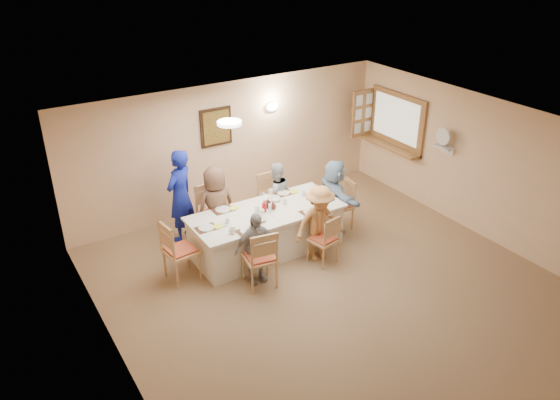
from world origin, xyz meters
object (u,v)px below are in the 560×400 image
diner_right_end (334,195)px  diner_front_right (319,224)px  serving_hatch (397,121)px  chair_left_end (181,250)px  condiment_ketchup (264,206)px  chair_right_end (339,204)px  chair_back_left (214,214)px  diner_back_left (216,206)px  diner_front_left (256,248)px  chair_front_left (260,257)px  caregiver (180,196)px  desk_fan (444,139)px  chair_front_right (323,239)px  chair_back_right (272,199)px  diner_back_right (276,195)px  dining_table (267,231)px

diner_right_end → diner_front_right: bearing=138.9°
serving_hatch → chair_left_end: (-5.07, -0.74, -0.98)m
condiment_ketchup → chair_right_end: bearing=-0.2°
chair_back_left → chair_right_end: (2.15, -0.80, -0.05)m
serving_hatch → chair_left_end: serving_hatch is taller
diner_back_left → diner_front_right: size_ratio=1.08×
serving_hatch → chair_right_end: (-1.97, -0.74, -1.04)m
chair_left_end → diner_back_left: size_ratio=0.72×
diner_front_left → chair_front_left: bearing=-86.4°
chair_front_left → diner_back_left: size_ratio=0.70×
serving_hatch → diner_right_end: 2.37m
caregiver → serving_hatch: bearing=144.7°
desk_fan → caregiver: 4.84m
diner_back_left → diner_front_right: diner_back_left is taller
diner_front_left → caregiver: bearing=107.4°
chair_front_left → chair_front_right: 1.20m
desk_fan → chair_left_end: (-4.96, 0.61, -1.03)m
chair_right_end → chair_back_left: bearing=-101.1°
chair_back_right → diner_back_right: size_ratio=0.76×
chair_front_left → diner_back_right: diner_back_right is taller
diner_front_left → chair_front_right: bearing=-2.1°
chair_front_right → diner_back_right: size_ratio=0.71×
diner_back_right → dining_table: bearing=54.3°
chair_right_end → diner_back_right: (-0.95, 0.68, 0.16)m
chair_back_left → diner_back_right: diner_back_right is taller
chair_back_left → chair_right_end: 2.29m
chair_right_end → diner_back_right: bearing=-116.3°
serving_hatch → diner_back_right: 3.04m
dining_table → caregiver: caregiver is taller
serving_hatch → condiment_ketchup: (-3.56, -0.74, -0.63)m
diner_right_end → chair_back_right: bearing=55.0°
diner_back_left → condiment_ketchup: (0.56, -0.68, 0.15)m
chair_front_left → condiment_ketchup: 1.04m
diner_front_left → diner_front_right: (1.20, 0.00, 0.07)m
diner_back_right → diner_front_right: bearing=95.7°
diner_front_right → chair_right_end: bearing=44.0°
dining_table → diner_right_end: 1.45m
condiment_ketchup → chair_back_right: bearing=51.1°
chair_back_right → diner_back_left: diner_back_left is taller
chair_back_left → diner_back_left: (0.00, -0.12, 0.21)m
diner_front_right → diner_right_end: (0.82, 0.68, 0.02)m
chair_right_end → diner_front_right: size_ratio=0.70×
diner_back_right → condiment_ketchup: diner_back_right is taller
dining_table → diner_back_right: size_ratio=2.09×
serving_hatch → chair_right_end: serving_hatch is taller
chair_back_left → chair_left_end: (-0.95, -0.80, 0.00)m
dining_table → diner_front_left: (-0.60, -0.68, 0.21)m
chair_right_end → diner_front_left: 2.26m
chair_left_end → diner_front_right: (2.15, -0.68, 0.15)m
chair_back_left → diner_front_right: diner_front_right is taller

